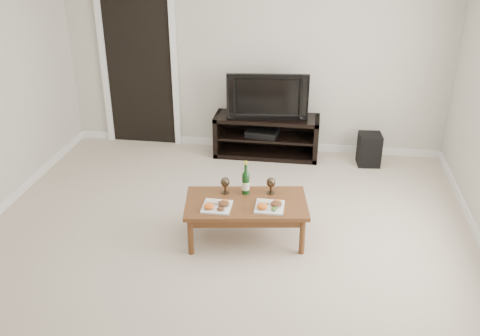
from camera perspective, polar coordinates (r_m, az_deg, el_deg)
name	(u,v)px	position (r m, az deg, el deg)	size (l,w,h in m)	color
floor	(217,263)	(5.06, -2.45, -10.08)	(5.50, 5.50, 0.00)	#BCAD97
back_wall	(255,54)	(7.04, 1.58, 12.10)	(5.00, 0.04, 2.60)	beige
doorway	(140,70)	(7.42, -10.65, 10.19)	(0.90, 0.02, 2.05)	black
media_console	(266,136)	(7.08, 2.84, 3.42)	(1.36, 0.45, 0.55)	black
television	(267,95)	(6.88, 2.94, 7.84)	(1.03, 0.14, 0.60)	black
av_receiver	(262,133)	(7.05, 2.38, 3.79)	(0.40, 0.30, 0.08)	black
subwoofer	(369,149)	(7.03, 13.61, 1.94)	(0.28, 0.28, 0.42)	black
coffee_table	(246,220)	(5.29, 0.65, -5.59)	(1.17, 0.64, 0.42)	brown
plate_left	(217,205)	(5.07, -2.48, -3.91)	(0.27, 0.27, 0.07)	white
plate_right	(270,205)	(5.07, 3.18, -3.93)	(0.27, 0.27, 0.07)	white
wine_bottle	(246,178)	(5.25, 0.62, -1.03)	(0.07, 0.07, 0.35)	#0E3611
goblet_left	(225,185)	(5.30, -1.60, -1.86)	(0.09, 0.09, 0.17)	#3C3020
goblet_right	(271,186)	(5.30, 3.32, -1.89)	(0.09, 0.09, 0.17)	#3C3020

